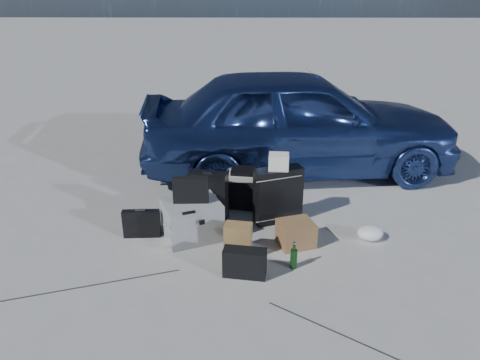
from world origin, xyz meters
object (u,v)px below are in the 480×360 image
suitcase_left (209,196)px  cardboard_box (296,233)px  car (298,121)px  briefcase (142,224)px  duffel_bag (245,191)px  pelican_case (192,220)px  green_bottle (294,256)px  suitcase_right (278,195)px

suitcase_left → cardboard_box: (1.01, -0.62, -0.16)m
suitcase_left → car: bearing=65.2°
briefcase → cardboard_box: bearing=-8.5°
cardboard_box → duffel_bag: bearing=120.4°
car → cardboard_box: car is taller
car → suitcase_left: size_ratio=7.60×
pelican_case → green_bottle: size_ratio=2.14×
briefcase → suitcase_right: 1.64m
suitcase_right → cardboard_box: size_ratio=1.84×
pelican_case → suitcase_right: bearing=-0.9°
car → suitcase_left: (-1.24, -1.57, -0.48)m
suitcase_right → duffel_bag: suitcase_right is taller
pelican_case → cardboard_box: pelican_case is taller
pelican_case → car: bearing=32.8°
pelican_case → suitcase_left: suitcase_left is taller
suitcase_left → briefcase: bearing=-134.8°
duffel_bag → green_bottle: size_ratio=2.72×
cardboard_box → green_bottle: bearing=-98.4°
suitcase_left → duffel_bag: size_ratio=0.78×
suitcase_right → green_bottle: 1.04m
duffel_bag → cardboard_box: bearing=-48.6°
briefcase → cardboard_box: (1.75, -0.16, -0.02)m
briefcase → pelican_case: bearing=-3.9°
suitcase_right → duffel_bag: (-0.40, 0.42, -0.15)m
green_bottle → car: bearing=83.7°
pelican_case → briefcase: (-0.58, 0.01, -0.06)m
suitcase_left → suitcase_right: suitcase_right is taller
car → suitcase_right: (-0.39, -1.63, -0.44)m
pelican_case → briefcase: bearing=156.4°
briefcase → duffel_bag: bearing=31.5°
suitcase_right → green_bottle: suitcase_right is taller
pelican_case → duffel_bag: pelican_case is taller
car → green_bottle: (-0.29, -2.64, -0.64)m
suitcase_right → green_bottle: size_ratio=2.41×
pelican_case → duffel_bag: (0.60, 0.82, -0.03)m
briefcase → green_bottle: 1.79m
cardboard_box → suitcase_left: bearing=148.5°
suitcase_left → cardboard_box: bearing=-18.1°
car → pelican_case: size_ratio=7.53×
pelican_case → suitcase_right: 1.08m
green_bottle → briefcase: bearing=159.9°
pelican_case → suitcase_right: (1.00, 0.40, 0.12)m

